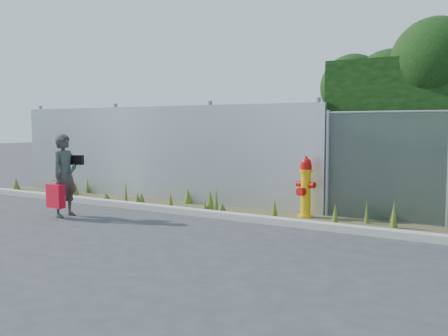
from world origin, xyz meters
name	(u,v)px	position (x,y,z in m)	size (l,w,h in m)	color
ground	(194,241)	(0.00, 0.00, 0.00)	(80.00, 80.00, 0.00)	#353537
curb	(249,218)	(0.00, 1.80, 0.06)	(16.00, 0.22, 0.12)	#ACA59B
weed_strip	(257,210)	(-0.18, 2.44, 0.10)	(16.00, 1.30, 0.53)	#464128
corrugated_fence	(152,153)	(-3.25, 3.01, 1.10)	(8.50, 0.21, 2.30)	#AEAFB5
fire_hydrant	(306,188)	(0.76, 2.64, 0.57)	(0.39, 0.35, 1.18)	#DFA40B
woman	(65,175)	(-3.27, 0.40, 0.80)	(0.58, 0.38, 1.60)	#0F5F4F
red_tote_bag	(56,196)	(-3.29, 0.18, 0.42)	(0.40, 0.15, 0.53)	red
black_shoulder_bag	(77,160)	(-3.19, 0.64, 1.09)	(0.25, 0.10, 0.19)	black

